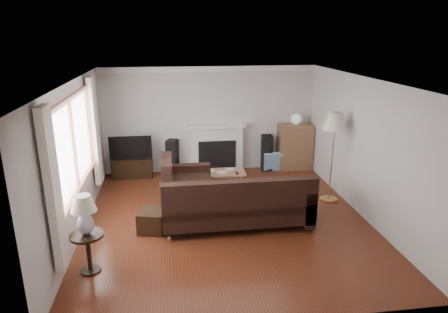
{
  "coord_description": "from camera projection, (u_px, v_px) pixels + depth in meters",
  "views": [
    {
      "loc": [
        -0.95,
        -6.51,
        3.27
      ],
      "look_at": [
        0.0,
        0.3,
        1.1
      ],
      "focal_mm": 32.0,
      "sensor_mm": 36.0,
      "label": 1
    }
  ],
  "objects": [
    {
      "name": "room",
      "position": [
        226.0,
        153.0,
        6.88
      ],
      "size": [
        5.1,
        5.6,
        2.54
      ],
      "color": "#542312",
      "rests_on": "ground"
    },
    {
      "name": "window",
      "position": [
        74.0,
        145.0,
        6.27
      ],
      "size": [
        0.12,
        2.74,
        1.54
      ],
      "primitive_type": "cube",
      "color": "brown",
      "rests_on": "room"
    },
    {
      "name": "curtain_near",
      "position": [
        53.0,
        190.0,
        4.89
      ],
      "size": [
        0.1,
        0.35,
        2.1
      ],
      "primitive_type": "cube",
      "color": "white",
      "rests_on": "room"
    },
    {
      "name": "curtain_far",
      "position": [
        95.0,
        131.0,
        7.76
      ],
      "size": [
        0.1,
        0.35,
        2.1
      ],
      "primitive_type": "cube",
      "color": "white",
      "rests_on": "room"
    },
    {
      "name": "fireplace",
      "position": [
        217.0,
        148.0,
        9.59
      ],
      "size": [
        1.4,
        0.26,
        1.15
      ],
      "primitive_type": "cube",
      "color": "white",
      "rests_on": "room"
    },
    {
      "name": "tv_stand",
      "position": [
        132.0,
        167.0,
        9.3
      ],
      "size": [
        0.92,
        0.41,
        0.46
      ],
      "primitive_type": "cube",
      "color": "black",
      "rests_on": "ground"
    },
    {
      "name": "television",
      "position": [
        131.0,
        147.0,
        9.15
      ],
      "size": [
        0.95,
        0.12,
        0.55
      ],
      "primitive_type": "imported",
      "color": "black",
      "rests_on": "tv_stand"
    },
    {
      "name": "speaker_left",
      "position": [
        172.0,
        157.0,
        9.41
      ],
      "size": [
        0.32,
        0.35,
        0.84
      ],
      "primitive_type": "cube",
      "rotation": [
        0.0,
        0.0,
        -0.38
      ],
      "color": "black",
      "rests_on": "ground"
    },
    {
      "name": "speaker_right",
      "position": [
        267.0,
        153.0,
        9.71
      ],
      "size": [
        0.26,
        0.3,
        0.87
      ],
      "primitive_type": "cube",
      "rotation": [
        0.0,
        0.0,
        -0.06
      ],
      "color": "black",
      "rests_on": "ground"
    },
    {
      "name": "bookshelf",
      "position": [
        295.0,
        147.0,
        9.74
      ],
      "size": [
        0.82,
        0.39,
        1.13
      ],
      "primitive_type": "cube",
      "color": "brown",
      "rests_on": "ground"
    },
    {
      "name": "globe_lamp",
      "position": [
        296.0,
        119.0,
        9.53
      ],
      "size": [
        0.25,
        0.25,
        0.25
      ],
      "primitive_type": "sphere",
      "color": "white",
      "rests_on": "bookshelf"
    },
    {
      "name": "sectional_sofa",
      "position": [
        237.0,
        200.0,
        6.94
      ],
      "size": [
        2.78,
        2.03,
        0.9
      ],
      "primitive_type": "cube",
      "color": "black",
      "rests_on": "ground"
    },
    {
      "name": "coffee_table",
      "position": [
        221.0,
        181.0,
        8.56
      ],
      "size": [
        1.03,
        0.57,
        0.4
      ],
      "primitive_type": "cube",
      "rotation": [
        0.0,
        0.0,
        -0.01
      ],
      "color": "#936546",
      "rests_on": "ground"
    },
    {
      "name": "footstool",
      "position": [
        153.0,
        221.0,
        6.77
      ],
      "size": [
        0.53,
        0.53,
        0.37
      ],
      "primitive_type": "cube",
      "rotation": [
        0.0,
        0.0,
        -0.26
      ],
      "color": "black",
      "rests_on": "ground"
    },
    {
      "name": "floor_lamp",
      "position": [
        332.0,
        158.0,
        7.8
      ],
      "size": [
        0.59,
        0.59,
        1.8
      ],
      "primitive_type": "cube",
      "rotation": [
        0.0,
        0.0,
        0.34
      ],
      "color": "#C28843",
      "rests_on": "ground"
    },
    {
      "name": "side_table",
      "position": [
        89.0,
        253.0,
        5.6
      ],
      "size": [
        0.47,
        0.47,
        0.59
      ],
      "primitive_type": "cube",
      "color": "black",
      "rests_on": "ground"
    },
    {
      "name": "table_lamp",
      "position": [
        84.0,
        215.0,
        5.42
      ],
      "size": [
        0.35,
        0.35,
        0.57
      ],
      "primitive_type": "cube",
      "color": "silver",
      "rests_on": "side_table"
    }
  ]
}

